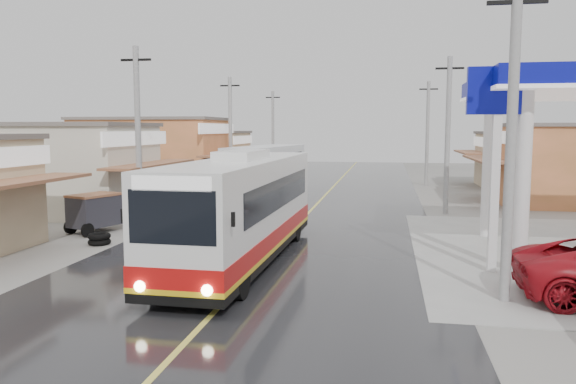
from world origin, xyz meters
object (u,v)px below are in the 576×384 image
cyclist (221,211)px  tyre_stack (99,239)px  second_bus (266,169)px  coach_bus (243,209)px  tricycle_near (94,211)px

cyclist → tyre_stack: (-3.29, -5.06, -0.41)m
cyclist → tyre_stack: 6.05m
tyre_stack → cyclist: bearing=57.0°
second_bus → coach_bus: bearing=-72.2°
tricycle_near → second_bus: bearing=94.9°
tricycle_near → tyre_stack: 2.77m
coach_bus → tricycle_near: coach_bus is taller
cyclist → tyre_stack: bearing=-106.7°
coach_bus → second_bus: bearing=101.4°
tyre_stack → tricycle_near: bearing=122.7°
second_bus → tricycle_near: size_ratio=3.98×
tricycle_near → tyre_stack: bearing=-37.0°
coach_bus → cyclist: size_ratio=6.11×
coach_bus → tyre_stack: bearing=166.0°
cyclist → tyre_stack: size_ratio=2.25×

